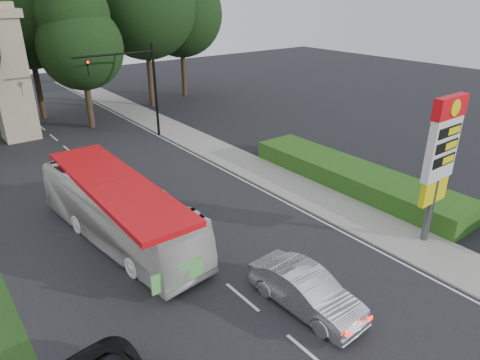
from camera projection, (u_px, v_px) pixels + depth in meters
road_surface at (147, 217)px, 22.11m from camera, size 14.00×80.00×0.02m
sidewalk_right at (271, 176)px, 26.84m from camera, size 3.00×80.00×0.12m
hedge at (353, 177)px, 25.40m from camera, size 3.00×14.00×1.20m
gas_station_pylon at (441, 152)px, 18.20m from camera, size 2.10×0.45×6.85m
traffic_signal_mast at (139, 79)px, 32.08m from camera, size 6.10×0.35×7.20m
monument at (8, 73)px, 31.97m from camera, size 3.00×3.00×10.05m
tree_east_near at (75, 3)px, 39.65m from camera, size 8.12×8.12×15.95m
tree_monument_right at (78, 29)px, 33.50m from camera, size 6.72×6.72×13.20m
transit_bus at (119, 212)px, 19.48m from camera, size 3.77×11.01×3.01m
sedan_silver at (306, 291)px, 15.51m from camera, size 1.86×4.71×1.53m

